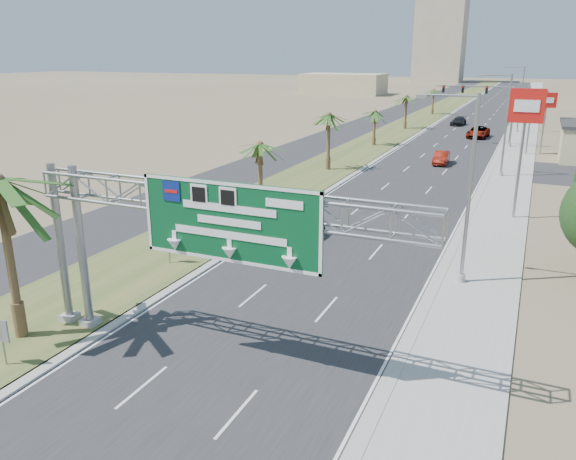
% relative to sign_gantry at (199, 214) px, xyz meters
% --- Properties ---
extents(road, '(12.00, 300.00, 0.02)m').
position_rel_sign_gantry_xyz_m(road, '(1.06, 100.07, -6.05)').
color(road, '#28282B').
rests_on(road, ground).
extents(sidewalk_right, '(4.00, 300.00, 0.10)m').
position_rel_sign_gantry_xyz_m(sidewalk_right, '(9.56, 100.07, -6.01)').
color(sidewalk_right, '#9E9B93').
rests_on(sidewalk_right, ground).
extents(median_grass, '(7.00, 300.00, 0.12)m').
position_rel_sign_gantry_xyz_m(median_grass, '(-8.94, 100.07, -6.00)').
color(median_grass, '#3F5525').
rests_on(median_grass, ground).
extents(opposing_road, '(8.00, 300.00, 0.02)m').
position_rel_sign_gantry_xyz_m(opposing_road, '(-15.94, 100.07, -6.05)').
color(opposing_road, '#28282B').
rests_on(opposing_road, ground).
extents(sign_gantry, '(16.75, 1.24, 7.50)m').
position_rel_sign_gantry_xyz_m(sign_gantry, '(0.00, 0.00, 0.00)').
color(sign_gantry, gray).
rests_on(sign_gantry, ground).
extents(palm_row_b, '(3.99, 3.99, 5.95)m').
position_rel_sign_gantry_xyz_m(palm_row_b, '(-8.44, 22.07, -1.16)').
color(palm_row_b, brown).
rests_on(palm_row_b, ground).
extents(palm_row_c, '(3.99, 3.99, 6.75)m').
position_rel_sign_gantry_xyz_m(palm_row_c, '(-8.44, 38.07, -0.39)').
color(palm_row_c, brown).
rests_on(palm_row_c, ground).
extents(palm_row_d, '(3.99, 3.99, 5.45)m').
position_rel_sign_gantry_xyz_m(palm_row_d, '(-8.44, 56.07, -1.64)').
color(palm_row_d, brown).
rests_on(palm_row_d, ground).
extents(palm_row_e, '(3.99, 3.99, 6.15)m').
position_rel_sign_gantry_xyz_m(palm_row_e, '(-8.44, 75.07, -0.97)').
color(palm_row_e, brown).
rests_on(palm_row_e, ground).
extents(palm_row_f, '(3.99, 3.99, 5.75)m').
position_rel_sign_gantry_xyz_m(palm_row_f, '(-8.44, 100.07, -1.35)').
color(palm_row_f, brown).
rests_on(palm_row_f, ground).
extents(streetlight_near, '(3.27, 0.44, 10.00)m').
position_rel_sign_gantry_xyz_m(streetlight_near, '(8.36, 12.07, -1.36)').
color(streetlight_near, gray).
rests_on(streetlight_near, ground).
extents(streetlight_mid, '(3.27, 0.44, 10.00)m').
position_rel_sign_gantry_xyz_m(streetlight_mid, '(8.36, 42.07, -1.36)').
color(streetlight_mid, gray).
rests_on(streetlight_mid, ground).
extents(streetlight_far, '(3.27, 0.44, 10.00)m').
position_rel_sign_gantry_xyz_m(streetlight_far, '(8.36, 78.07, -1.36)').
color(streetlight_far, gray).
rests_on(streetlight_far, ground).
extents(signal_mast, '(10.28, 0.71, 8.00)m').
position_rel_sign_gantry_xyz_m(signal_mast, '(6.23, 62.05, -1.21)').
color(signal_mast, gray).
rests_on(signal_mast, ground).
extents(median_signback_a, '(0.75, 0.08, 2.08)m').
position_rel_sign_gantry_xyz_m(median_signback_a, '(-6.74, -3.93, -4.61)').
color(median_signback_a, gray).
rests_on(median_signback_a, ground).
extents(median_signback_b, '(0.75, 0.08, 2.08)m').
position_rel_sign_gantry_xyz_m(median_signback_b, '(-7.44, 8.07, -4.61)').
color(median_signback_b, gray).
rests_on(median_signback_b, ground).
extents(tower_distant, '(20.00, 16.00, 35.00)m').
position_rel_sign_gantry_xyz_m(tower_distant, '(-30.94, 240.07, 11.44)').
color(tower_distant, tan).
rests_on(tower_distant, ground).
extents(building_distant_left, '(24.00, 14.00, 6.00)m').
position_rel_sign_gantry_xyz_m(building_distant_left, '(-43.94, 150.07, -3.06)').
color(building_distant_left, tan).
rests_on(building_distant_left, ground).
extents(car_left_lane, '(2.11, 4.29, 1.41)m').
position_rel_sign_gantry_xyz_m(car_left_lane, '(-1.96, 15.19, -5.35)').
color(car_left_lane, black).
rests_on(car_left_lane, ground).
extents(car_mid_lane, '(1.71, 4.38, 1.42)m').
position_rel_sign_gantry_xyz_m(car_mid_lane, '(1.97, 46.39, -5.35)').
color(car_mid_lane, maroon).
rests_on(car_mid_lane, ground).
extents(car_right_lane, '(3.03, 6.02, 1.63)m').
position_rel_sign_gantry_xyz_m(car_right_lane, '(3.55, 69.60, -5.24)').
color(car_right_lane, gray).
rests_on(car_right_lane, ground).
extents(car_far, '(2.49, 4.90, 1.36)m').
position_rel_sign_gantry_xyz_m(car_far, '(-1.12, 83.77, -5.38)').
color(car_far, black).
rests_on(car_far, ground).
extents(pole_sign_red_near, '(2.41, 0.44, 9.70)m').
position_rel_sign_gantry_xyz_m(pole_sign_red_near, '(10.51, 26.50, 1.63)').
color(pole_sign_red_near, gray).
rests_on(pole_sign_red_near, ground).
extents(pole_sign_blue, '(2.01, 0.46, 7.61)m').
position_rel_sign_gantry_xyz_m(pole_sign_blue, '(10.48, 56.88, -0.45)').
color(pole_sign_blue, gray).
rests_on(pole_sign_blue, ground).
extents(pole_sign_red_far, '(2.20, 0.85, 7.57)m').
position_rel_sign_gantry_xyz_m(pole_sign_red_far, '(12.08, 58.27, -0.12)').
color(pole_sign_red_far, gray).
rests_on(pole_sign_red_far, ground).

